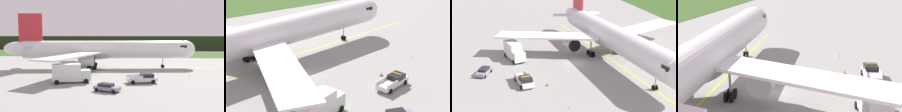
{
  "view_description": "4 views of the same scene",
  "coord_description": "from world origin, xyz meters",
  "views": [
    {
      "loc": [
        8.18,
        -54.71,
        9.15
      ],
      "look_at": [
        1.06,
        7.32,
        3.44
      ],
      "focal_mm": 36.63,
      "sensor_mm": 36.0,
      "label": 1
    },
    {
      "loc": [
        -26.14,
        -48.0,
        25.45
      ],
      "look_at": [
        4.35,
        -3.29,
        3.49
      ],
      "focal_mm": 59.33,
      "sensor_mm": 36.0,
      "label": 2
    },
    {
      "loc": [
        59.09,
        -12.68,
        22.3
      ],
      "look_at": [
        6.15,
        -3.52,
        3.87
      ],
      "focal_mm": 49.34,
      "sensor_mm": 36.0,
      "label": 3
    },
    {
      "loc": [
        -43.43,
        -15.13,
        17.13
      ],
      "look_at": [
        5.86,
        -0.18,
        3.28
      ],
      "focal_mm": 61.89,
      "sensor_mm": 36.0,
      "label": 4
    }
  ],
  "objects": [
    {
      "name": "ops_pickup_truck",
      "position": [
        9.16,
        -11.08,
        0.91
      ],
      "size": [
        6.11,
        3.42,
        1.94
      ],
      "color": "silver",
      "rests_on": "ground"
    },
    {
      "name": "catering_truck",
      "position": [
        -4.76,
        -12.59,
        1.92
      ],
      "size": [
        7.59,
        4.6,
        3.83
      ],
      "color": "silver",
      "rests_on": "ground"
    },
    {
      "name": "taxiway_edge_light_east",
      "position": [
        19.08,
        -4.9,
        0.26
      ],
      "size": [
        0.12,
        0.12,
        0.49
      ],
      "color": "yellow",
      "rests_on": "ground"
    },
    {
      "name": "apron_cone",
      "position": [
        10.21,
        -7.17,
        0.31
      ],
      "size": [
        0.51,
        0.51,
        0.64
      ],
      "color": "black",
      "rests_on": "ground"
    },
    {
      "name": "airliner",
      "position": [
        -2.1,
        7.85,
        5.0
      ],
      "size": [
        52.97,
        46.56,
        15.03
      ],
      "color": "white",
      "rests_on": "ground"
    },
    {
      "name": "taxiway_centerline_main",
      "position": [
        -1.33,
        7.97,
        0.0
      ],
      "size": [
        69.25,
        10.84,
        0.01
      ],
      "primitive_type": "cube",
      "rotation": [
        0.0,
        0.0,
        0.15
      ],
      "color": "yellow",
      "rests_on": "ground"
    },
    {
      "name": "ground",
      "position": [
        0.0,
        0.0,
        0.0
      ],
      "size": [
        320.0,
        320.0,
        0.0
      ],
      "primitive_type": "plane",
      "color": "gray"
    }
  ]
}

